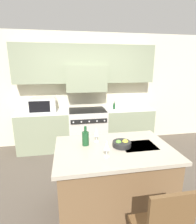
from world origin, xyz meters
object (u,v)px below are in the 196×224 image
Objects in this scene: wine_bottle at (85,138)px; oil_bottle_on_counter at (114,106)px; wine_glass_near at (107,145)px; wine_glass_far at (96,132)px; range_stove at (88,128)px; microwave at (43,105)px; fruit_bowl at (122,144)px.

wine_bottle reaches higher than oil_bottle_on_counter.
wine_glass_near is 0.43m from wine_glass_far.
range_stove is 4.48× the size of wine_glass_far.
range_stove is at bearing -1.07° from microwave.
oil_bottle_on_counter is (1.65, -0.05, -0.08)m from microwave.
fruit_bowl is 2.00m from oil_bottle_on_counter.
oil_bottle_on_counter is at bearing -3.05° from range_stove.
wine_bottle is 1.24× the size of wine_glass_far.
wine_bottle reaches higher than range_stove.
wine_glass_far is at bearing 96.49° from wine_glass_near.
wine_glass_near is at bearing -90.87° from range_stove.
fruit_bowl is at bearing -83.70° from range_stove.
fruit_bowl is (1.22, -2.01, -0.13)m from microwave.
wine_glass_near reaches higher than oil_bottle_on_counter.
microwave reaches higher than wine_glass_far.
range_stove is 1.96m from wine_bottle.
fruit_bowl is (0.25, 0.23, -0.10)m from wine_glass_near.
wine_glass_near is 1.00× the size of wine_glass_far.
range_stove is 1.17m from microwave.
wine_glass_near is 0.36m from fruit_bowl.
wine_bottle is 1.08× the size of fruit_bowl.
microwave is 2.19× the size of wine_bottle.
oil_bottle_on_counter is (0.73, 1.76, -0.06)m from wine_glass_far.
microwave reaches higher than fruit_bowl.
wine_glass_far reaches higher than range_stove.
wine_glass_near is (0.20, -0.36, 0.04)m from wine_bottle.
wine_glass_near is at bearing -60.13° from wine_bottle.
microwave is (-1.00, 0.02, 0.62)m from range_stove.
oil_bottle_on_counter is at bearing -1.85° from microwave.
wine_glass_far is at bearing -63.21° from microwave.
range_stove is 1.66× the size of microwave.
wine_glass_near is 2.29m from oil_bottle_on_counter.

